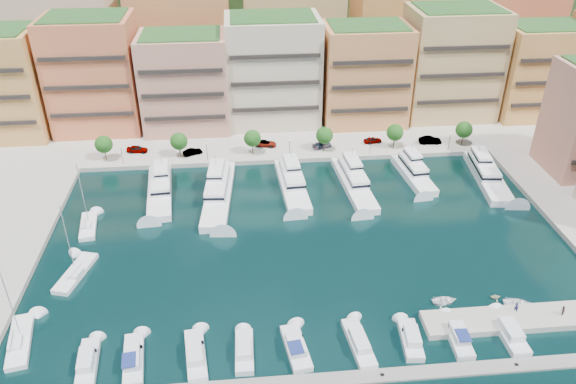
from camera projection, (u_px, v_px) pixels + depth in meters
name	position (u px, v px, depth m)	size (l,w,h in m)	color
ground	(307.00, 243.00, 97.59)	(400.00, 400.00, 0.00)	black
north_quay	(278.00, 108.00, 150.67)	(220.00, 64.00, 2.00)	#9E998E
hillside	(267.00, 55.00, 191.76)	(240.00, 40.00, 58.00)	#1B3415
south_pontoon	(313.00, 382.00, 71.66)	(72.00, 2.20, 0.35)	gray
finger_pier	(531.00, 320.00, 81.21)	(32.00, 5.00, 2.00)	#9E998E
apartment_1	(94.00, 74.00, 131.20)	(20.00, 16.50, 26.80)	#D66C47
apartment_2	(185.00, 82.00, 132.23)	(20.00, 15.50, 22.80)	tan
apartment_3	(273.00, 70.00, 134.89)	(22.00, 16.50, 25.80)	beige
apartment_4	(364.00, 74.00, 135.48)	(20.00, 15.50, 23.80)	#D1894E
apartment_5	(451.00, 63.00, 138.23)	(22.00, 16.50, 26.80)	tan
apartment_6	(538.00, 71.00, 139.33)	(20.00, 15.50, 22.80)	#D9944F
backblock_0	(67.00, 42.00, 148.29)	(26.00, 18.00, 30.00)	beige
backblock_1	(182.00, 39.00, 150.74)	(26.00, 18.00, 30.00)	#D1894E
backblock_2	(293.00, 36.00, 153.19)	(26.00, 18.00, 30.00)	tan
backblock_3	(400.00, 33.00, 155.64)	(26.00, 18.00, 30.00)	#D9944F
backblock_4	(504.00, 30.00, 158.09)	(26.00, 18.00, 30.00)	#D66C47
tree_0	(104.00, 144.00, 120.58)	(3.80, 3.80, 5.65)	#473323
tree_1	(179.00, 141.00, 121.89)	(3.80, 3.80, 5.65)	#473323
tree_2	(252.00, 138.00, 123.20)	(3.80, 3.80, 5.65)	#473323
tree_3	(324.00, 135.00, 124.50)	(3.80, 3.80, 5.65)	#473323
tree_4	(395.00, 133.00, 125.81)	(3.80, 3.80, 5.65)	#473323
tree_5	(464.00, 130.00, 127.12)	(3.80, 3.80, 5.65)	#473323
lamppost_0	(122.00, 152.00, 119.41)	(0.30, 0.30, 4.20)	black
lamppost_1	(207.00, 149.00, 120.88)	(0.30, 0.30, 4.20)	black
lamppost_2	(290.00, 145.00, 122.35)	(0.30, 0.30, 4.20)	black
lamppost_3	(371.00, 142.00, 123.82)	(0.30, 0.30, 4.20)	black
lamppost_4	(450.00, 138.00, 125.29)	(0.30, 0.30, 4.20)	black
yacht_1	(160.00, 189.00, 111.59)	(6.28, 20.75, 7.30)	white
yacht_2	(219.00, 190.00, 110.84)	(6.74, 25.04, 7.30)	white
yacht_3	(292.00, 182.00, 113.71)	(5.77, 20.72, 7.30)	white
yacht_4	(353.00, 181.00, 114.24)	(6.00, 22.04, 7.30)	white
yacht_5	(413.00, 172.00, 117.45)	(5.61, 16.62, 7.30)	white
yacht_6	(486.00, 173.00, 116.78)	(7.17, 21.58, 7.30)	white
cruiser_0	(88.00, 363.00, 73.64)	(3.15, 8.44, 2.55)	white
cruiser_1	(133.00, 360.00, 74.08)	(3.52, 9.16, 2.66)	white
cruiser_2	(196.00, 355.00, 74.78)	(3.55, 9.17, 2.55)	white
cruiser_3	(244.00, 352.00, 75.32)	(2.57, 7.66, 2.55)	white
cruiser_4	(296.00, 348.00, 75.86)	(3.78, 8.53, 2.66)	white
cruiser_5	(359.00, 344.00, 76.58)	(3.39, 9.27, 2.55)	white
cruiser_6	(411.00, 340.00, 77.19)	(3.15, 7.66, 2.55)	white
cruiser_7	(458.00, 336.00, 77.70)	(2.81, 8.26, 2.66)	white
cruiser_8	(509.00, 333.00, 78.33)	(2.80, 8.57, 2.55)	white
sailboat_1	(76.00, 274.00, 89.88)	(5.48, 10.50, 13.20)	white
sailboat_0	(20.00, 342.00, 77.16)	(4.72, 10.63, 13.20)	white
sailboat_2	(88.00, 227.00, 101.42)	(3.86, 8.94, 13.20)	white
tender_2	(517.00, 303.00, 83.76)	(2.92, 4.09, 0.85)	white
tender_0	(445.00, 301.00, 84.26)	(2.69, 3.76, 0.78)	white
tender_1	(495.00, 297.00, 85.01)	(1.41, 1.63, 0.86)	beige
car_0	(137.00, 149.00, 125.28)	(1.85, 4.61, 1.57)	gray
car_1	(193.00, 152.00, 124.30)	(1.48, 4.23, 1.39)	gray
car_2	(266.00, 143.00, 128.02)	(2.28, 4.95, 1.38)	gray
car_3	(322.00, 145.00, 127.38)	(1.90, 4.68, 1.36)	gray
car_4	(373.00, 140.00, 129.52)	(1.68, 4.17, 1.42)	gray
car_5	(430.00, 140.00, 129.14)	(1.78, 5.09, 1.68)	gray
person_0	(516.00, 307.00, 81.05)	(0.61, 0.40, 1.68)	#232346
person_1	(563.00, 310.00, 80.43)	(0.76, 0.59, 1.57)	#4F372F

